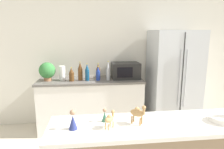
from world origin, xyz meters
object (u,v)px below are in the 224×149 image
(microwave, at_px, (125,70))
(fruit_bowl, at_px, (221,119))
(paper_towel_roll, at_px, (62,73))
(back_bottle_4, at_px, (98,74))
(potted_plant, at_px, (47,71))
(back_bottle_5, at_px, (87,72))
(wise_man_figurine_purple, at_px, (73,121))
(back_bottle_0, at_px, (98,71))
(wise_man_figurine_crimson, at_px, (105,116))
(back_bottle_3, at_px, (108,71))
(back_bottle_2, at_px, (80,72))
(camel_figurine, at_px, (138,113))
(refrigerator, at_px, (173,80))
(camel_figurine_second, at_px, (110,119))
(back_bottle_1, at_px, (71,75))

(microwave, distance_m, fruit_bowl, 2.02)
(paper_towel_roll, relative_size, back_bottle_4, 1.01)
(potted_plant, xyz_separation_m, back_bottle_4, (0.85, -0.06, -0.05))
(back_bottle_5, bearing_deg, microwave, 8.54)
(back_bottle_5, distance_m, wise_man_figurine_purple, 1.86)
(back_bottle_0, bearing_deg, wise_man_figurine_crimson, -91.12)
(back_bottle_3, relative_size, wise_man_figurine_purple, 2.05)
(back_bottle_2, relative_size, camel_figurine, 1.87)
(fruit_bowl, bearing_deg, wise_man_figurine_crimson, 172.99)
(back_bottle_5, height_order, fruit_bowl, back_bottle_5)
(refrigerator, height_order, fruit_bowl, refrigerator)
(back_bottle_0, distance_m, camel_figurine, 1.96)
(fruit_bowl, bearing_deg, camel_figurine, 176.62)
(refrigerator, bearing_deg, back_bottle_2, 179.80)
(back_bottle_0, height_order, wise_man_figurine_purple, back_bottle_0)
(back_bottle_4, height_order, camel_figurine_second, back_bottle_4)
(potted_plant, distance_m, back_bottle_5, 0.67)
(camel_figurine, bearing_deg, camel_figurine_second, -167.84)
(back_bottle_5, bearing_deg, refrigerator, 1.07)
(back_bottle_2, distance_m, wise_man_figurine_purple, 1.90)
(paper_towel_roll, distance_m, back_bottle_5, 0.43)
(camel_figurine_second, bearing_deg, fruit_bowl, 0.53)
(fruit_bowl, height_order, camel_figurine_second, camel_figurine_second)
(back_bottle_5, bearing_deg, back_bottle_2, 163.50)
(paper_towel_roll, xyz_separation_m, back_bottle_4, (0.60, -0.08, -0.01))
(fruit_bowl, xyz_separation_m, camel_figurine_second, (-0.95, -0.01, 0.05))
(fruit_bowl, bearing_deg, camel_figurine_second, -179.47)
(microwave, bearing_deg, fruit_bowl, -76.97)
(camel_figurine, bearing_deg, back_bottle_5, 102.94)
(back_bottle_1, relative_size, back_bottle_2, 0.73)
(potted_plant, relative_size, fruit_bowl, 1.52)
(back_bottle_4, distance_m, fruit_bowl, 2.09)
(refrigerator, relative_size, back_bottle_0, 6.31)
(microwave, bearing_deg, wise_man_figurine_purple, -111.50)
(microwave, height_order, back_bottle_1, microwave)
(fruit_bowl, relative_size, camel_figurine, 1.21)
(refrigerator, distance_m, wise_man_figurine_purple, 2.51)
(microwave, bearing_deg, wise_man_figurine_crimson, -105.68)
(refrigerator, bearing_deg, microwave, 175.21)
(back_bottle_0, distance_m, back_bottle_2, 0.32)
(back_bottle_0, xyz_separation_m, wise_man_figurine_purple, (-0.29, -1.98, -0.02))
(microwave, bearing_deg, back_bottle_5, -171.46)
(camel_figurine, bearing_deg, wise_man_figurine_purple, -176.08)
(potted_plant, xyz_separation_m, wise_man_figurine_purple, (0.56, -1.93, -0.06))
(back_bottle_2, relative_size, back_bottle_4, 1.30)
(back_bottle_2, distance_m, wise_man_figurine_crimson, 1.80)
(paper_towel_roll, xyz_separation_m, back_bottle_1, (0.16, -0.09, -0.01))
(fruit_bowl, bearing_deg, back_bottle_0, 115.23)
(fruit_bowl, xyz_separation_m, camel_figurine, (-0.71, 0.04, 0.07))
(back_bottle_1, relative_size, fruit_bowl, 1.13)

